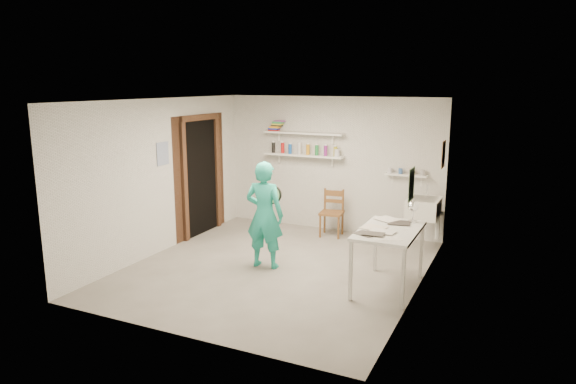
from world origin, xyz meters
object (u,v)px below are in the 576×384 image
at_px(wooden_chair, 332,213).
at_px(wall_clock, 272,194).
at_px(work_table, 388,259).
at_px(man, 265,215).
at_px(desk_lamp, 413,206).
at_px(belfast_sink, 424,208).

bearing_deg(wooden_chair, wall_clock, -107.76).
relative_size(wooden_chair, work_table, 0.69).
bearing_deg(man, desk_lamp, -172.59).
distance_m(belfast_sink, desk_lamp, 1.33).
distance_m(wooden_chair, work_table, 2.41).
height_order(man, desk_lamp, man).
distance_m(man, desk_lamp, 2.08).
bearing_deg(wall_clock, desk_lamp, 1.38).
bearing_deg(work_table, desk_lamp, 67.58).
bearing_deg(man, wooden_chair, -105.00).
bearing_deg(desk_lamp, wooden_chair, 139.54).
distance_m(wall_clock, wooden_chair, 1.78).
bearing_deg(wall_clock, man, -98.83).
height_order(wall_clock, wooden_chair, wall_clock).
distance_m(man, wall_clock, 0.34).
distance_m(belfast_sink, wall_clock, 2.45).
relative_size(man, wooden_chair, 1.89).
height_order(work_table, desk_lamp, desk_lamp).
bearing_deg(belfast_sink, wall_clock, -142.18).
distance_m(wooden_chair, desk_lamp, 2.28).
bearing_deg(wooden_chair, desk_lamp, -46.81).
bearing_deg(wall_clock, wooden_chair, 74.18).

